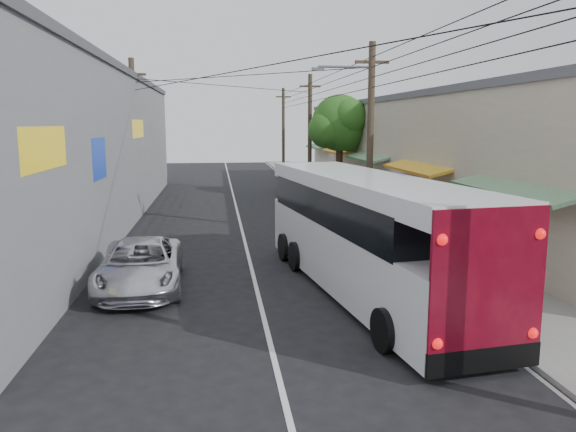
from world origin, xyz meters
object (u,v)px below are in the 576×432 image
jeepney (140,265)px  parked_suv (334,219)px  pedestrian_near (416,216)px  pedestrian_far (393,228)px  coach_bus (364,233)px  parked_car_far (296,183)px  parked_car_mid (313,192)px

jeepney → parked_suv: size_ratio=0.94×
pedestrian_near → jeepney: bearing=53.0°
pedestrian_near → pedestrian_far: size_ratio=1.17×
jeepney → coach_bus: bearing=-12.5°
parked_car_far → jeepney: bearing=-110.2°
parked_suv → pedestrian_near: 3.38m
parked_suv → parked_car_far: (0.44, 14.56, -0.03)m
parked_car_mid → parked_car_far: bearing=86.3°
parked_car_mid → pedestrian_far: bearing=-94.3°
parked_car_mid → pedestrian_near: (2.42, -10.93, 0.29)m
parked_car_far → parked_car_mid: bearing=-86.3°
parked_car_mid → parked_car_far: (-0.34, 4.69, 0.00)m
parked_car_mid → pedestrian_far: 12.91m
coach_bus → parked_suv: 7.84m
parked_car_far → pedestrian_near: size_ratio=2.49×
parked_suv → pedestrian_far: (1.60, -3.01, 0.13)m
parked_suv → parked_car_mid: (0.78, 9.87, -0.03)m
pedestrian_near → pedestrian_far: 2.53m
coach_bus → parked_car_far: 22.36m
parked_car_mid → parked_car_far: parked_car_far is taller
parked_car_mid → parked_suv: bearing=-102.4°
parked_suv → parked_car_far: parked_suv is taller
pedestrian_near → parked_suv: bearing=6.5°
coach_bus → parked_suv: size_ratio=2.18×
parked_suv → parked_car_mid: 9.90m
coach_bus → pedestrian_near: size_ratio=6.39×
parked_car_mid → pedestrian_near: bearing=-85.4°
parked_suv → pedestrian_near: pedestrian_near is taller
pedestrian_far → coach_bus: bearing=73.1°
pedestrian_near → coach_bus: bearing=83.8°
coach_bus → parked_car_far: bearing=79.1°
coach_bus → pedestrian_far: bearing=55.2°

